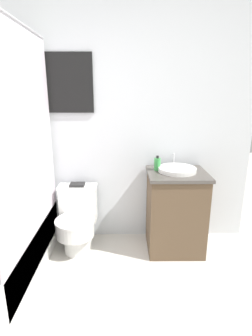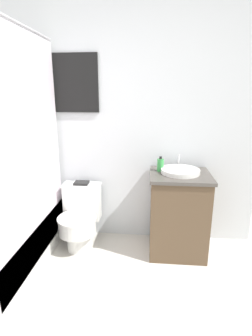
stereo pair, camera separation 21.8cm
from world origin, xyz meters
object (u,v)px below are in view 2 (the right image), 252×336
at_px(toilet, 80,218).
at_px(book_on_tank, 81,183).
at_px(soap_bottle, 160,165).
at_px(sink, 180,171).

distance_m(toilet, book_on_tank, 0.35).
distance_m(toilet, soap_bottle, 0.96).
relative_size(soap_bottle, book_on_tank, 0.99).
relative_size(sink, soap_bottle, 2.74).
distance_m(soap_bottle, book_on_tank, 0.82).
bearing_deg(soap_bottle, book_on_tank, 175.94).
relative_size(toilet, sink, 1.60).
relative_size(toilet, book_on_tank, 4.36).
height_order(toilet, soap_bottle, soap_bottle).
distance_m(toilet, sink, 1.09).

